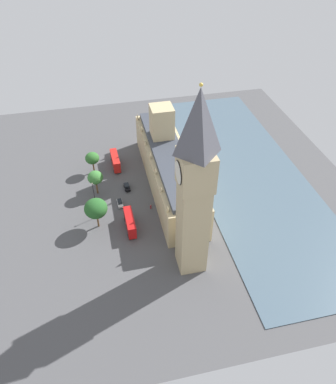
{
  "coord_description": "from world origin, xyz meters",
  "views": [
    {
      "loc": [
        20.62,
        100.16,
        83.73
      ],
      "look_at": [
        1.0,
        12.6,
        7.39
      ],
      "focal_mm": 34.69,
      "sensor_mm": 36.0,
      "label": 1
    }
  ],
  "objects_px": {
    "parliament_building": "(168,165)",
    "double_decker_bus_leading": "(115,161)",
    "car_black_kerbside": "(127,187)",
    "double_decker_bus_trailing": "(130,222)",
    "clock_tower": "(195,188)",
    "car_white_midblock": "(120,203)",
    "plane_tree_far_end": "(95,178)",
    "street_lamp_opposite_hall": "(98,205)",
    "street_lamp_under_trees": "(93,188)",
    "plane_tree_corner": "(96,209)",
    "plane_tree_near_tower": "(92,158)",
    "pedestrian_by_river_gate": "(151,207)"
  },
  "relations": [
    {
      "from": "plane_tree_far_end",
      "to": "car_white_midblock",
      "type": "bearing_deg",
      "value": 131.32
    },
    {
      "from": "car_white_midblock",
      "to": "street_lamp_opposite_hall",
      "type": "xyz_separation_m",
      "value": [
        7.26,
        3.92,
        3.95
      ]
    },
    {
      "from": "parliament_building",
      "to": "plane_tree_far_end",
      "type": "bearing_deg",
      "value": 1.31
    },
    {
      "from": "parliament_building",
      "to": "double_decker_bus_leading",
      "type": "bearing_deg",
      "value": -38.73
    },
    {
      "from": "double_decker_bus_leading",
      "to": "street_lamp_opposite_hall",
      "type": "xyz_separation_m",
      "value": [
        8.36,
        26.0,
        2.2
      ]
    },
    {
      "from": "plane_tree_corner",
      "to": "double_decker_bus_trailing",
      "type": "bearing_deg",
      "value": 161.91
    },
    {
      "from": "car_black_kerbside",
      "to": "street_lamp_under_trees",
      "type": "relative_size",
      "value": 0.64
    },
    {
      "from": "car_white_midblock",
      "to": "plane_tree_far_end",
      "type": "relative_size",
      "value": 0.46
    },
    {
      "from": "car_white_midblock",
      "to": "plane_tree_near_tower",
      "type": "height_order",
      "value": "plane_tree_near_tower"
    },
    {
      "from": "parliament_building",
      "to": "street_lamp_opposite_hall",
      "type": "bearing_deg",
      "value": 25.8
    },
    {
      "from": "parliament_building",
      "to": "street_lamp_under_trees",
      "type": "distance_m",
      "value": 26.63
    },
    {
      "from": "clock_tower",
      "to": "parliament_building",
      "type": "bearing_deg",
      "value": -92.71
    },
    {
      "from": "car_white_midblock",
      "to": "double_decker_bus_trailing",
      "type": "xyz_separation_m",
      "value": [
        -1.8,
        11.53,
        1.75
      ]
    },
    {
      "from": "car_black_kerbside",
      "to": "plane_tree_far_end",
      "type": "bearing_deg",
      "value": -1.66
    },
    {
      "from": "plane_tree_near_tower",
      "to": "street_lamp_opposite_hall",
      "type": "bearing_deg",
      "value": 89.72
    },
    {
      "from": "double_decker_bus_trailing",
      "to": "plane_tree_near_tower",
      "type": "xyz_separation_m",
      "value": [
        8.94,
        -31.79,
        3.56
      ]
    },
    {
      "from": "street_lamp_under_trees",
      "to": "street_lamp_opposite_hall",
      "type": "distance_m",
      "value": 9.3
    },
    {
      "from": "car_black_kerbside",
      "to": "car_white_midblock",
      "type": "bearing_deg",
      "value": 64.18
    },
    {
      "from": "double_decker_bus_leading",
      "to": "car_black_kerbside",
      "type": "bearing_deg",
      "value": -82.6
    },
    {
      "from": "car_black_kerbside",
      "to": "street_lamp_under_trees",
      "type": "height_order",
      "value": "street_lamp_under_trees"
    },
    {
      "from": "parliament_building",
      "to": "plane_tree_corner",
      "type": "distance_m",
      "value": 30.91
    },
    {
      "from": "clock_tower",
      "to": "plane_tree_corner",
      "type": "relative_size",
      "value": 5.11
    },
    {
      "from": "parliament_building",
      "to": "car_white_midblock",
      "type": "xyz_separation_m",
      "value": [
        18.19,
        8.38,
        -6.59
      ]
    },
    {
      "from": "car_black_kerbside",
      "to": "plane_tree_corner",
      "type": "height_order",
      "value": "plane_tree_corner"
    },
    {
      "from": "parliament_building",
      "to": "clock_tower",
      "type": "relative_size",
      "value": 1.09
    },
    {
      "from": "clock_tower",
      "to": "car_white_midblock",
      "type": "xyz_separation_m",
      "value": [
        16.42,
        -28.88,
        -27.0
      ]
    },
    {
      "from": "parliament_building",
      "to": "double_decker_bus_trailing",
      "type": "bearing_deg",
      "value": 50.54
    },
    {
      "from": "street_lamp_opposite_hall",
      "to": "car_black_kerbside",
      "type": "bearing_deg",
      "value": -131.99
    },
    {
      "from": "parliament_building",
      "to": "car_black_kerbside",
      "type": "height_order",
      "value": "parliament_building"
    },
    {
      "from": "plane_tree_corner",
      "to": "street_lamp_opposite_hall",
      "type": "bearing_deg",
      "value": -96.65
    },
    {
      "from": "pedestrian_by_river_gate",
      "to": "plane_tree_far_end",
      "type": "distance_m",
      "value": 21.18
    },
    {
      "from": "plane_tree_near_tower",
      "to": "plane_tree_corner",
      "type": "height_order",
      "value": "plane_tree_corner"
    },
    {
      "from": "street_lamp_opposite_hall",
      "to": "car_white_midblock",
      "type": "bearing_deg",
      "value": -151.64
    },
    {
      "from": "car_black_kerbside",
      "to": "street_lamp_under_trees",
      "type": "xyz_separation_m",
      "value": [
        11.56,
        2.62,
        3.79
      ]
    },
    {
      "from": "car_black_kerbside",
      "to": "double_decker_bus_trailing",
      "type": "bearing_deg",
      "value": 82.72
    },
    {
      "from": "pedestrian_by_river_gate",
      "to": "plane_tree_far_end",
      "type": "relative_size",
      "value": 0.17
    },
    {
      "from": "car_black_kerbside",
      "to": "parliament_building",
      "type": "bearing_deg",
      "value": 179.14
    },
    {
      "from": "clock_tower",
      "to": "double_decker_bus_trailing",
      "type": "xyz_separation_m",
      "value": [
        14.62,
        -17.36,
        -25.25
      ]
    },
    {
      "from": "double_decker_bus_leading",
      "to": "car_black_kerbside",
      "type": "xyz_separation_m",
      "value": [
        -2.33,
        14.12,
        -1.75
      ]
    },
    {
      "from": "plane_tree_near_tower",
      "to": "street_lamp_under_trees",
      "type": "distance_m",
      "value": 15.03
    },
    {
      "from": "double_decker_bus_trailing",
      "to": "street_lamp_under_trees",
      "type": "bearing_deg",
      "value": 119.66
    },
    {
      "from": "clock_tower",
      "to": "car_black_kerbside",
      "type": "height_order",
      "value": "clock_tower"
    },
    {
      "from": "clock_tower",
      "to": "car_white_midblock",
      "type": "bearing_deg",
      "value": -60.38
    },
    {
      "from": "parliament_building",
      "to": "double_decker_bus_leading",
      "type": "relative_size",
      "value": 5.54
    },
    {
      "from": "double_decker_bus_leading",
      "to": "street_lamp_opposite_hall",
      "type": "height_order",
      "value": "street_lamp_opposite_hall"
    },
    {
      "from": "car_black_kerbside",
      "to": "double_decker_bus_trailing",
      "type": "distance_m",
      "value": 19.63
    },
    {
      "from": "car_black_kerbside",
      "to": "plane_tree_corner",
      "type": "xyz_separation_m",
      "value": [
        11.21,
        16.35,
        6.65
      ]
    },
    {
      "from": "parliament_building",
      "to": "street_lamp_opposite_hall",
      "type": "relative_size",
      "value": 8.35
    },
    {
      "from": "clock_tower",
      "to": "double_decker_bus_trailing",
      "type": "relative_size",
      "value": 5.12
    },
    {
      "from": "car_white_midblock",
      "to": "parliament_building",
      "type": "bearing_deg",
      "value": -157.86
    }
  ]
}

